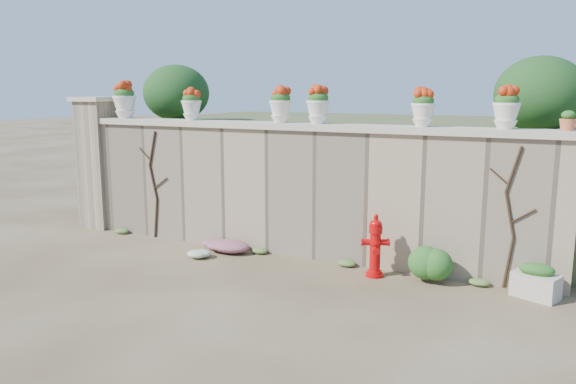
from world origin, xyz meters
The scene contains 21 objects.
ground centered at (0.00, 0.00, 0.00)m, with size 80.00×80.00×0.00m, color #4B3A25.
stone_wall centered at (0.00, 1.80, 1.00)m, with size 8.00×0.40×2.00m, color #9A8467.
wall_cap centered at (0.00, 1.80, 2.05)m, with size 8.10×0.52×0.10m, color #BFB6A2.
gate_pillar centered at (-4.15, 1.80, 1.26)m, with size 0.72×0.72×2.48m.
raised_fill centered at (0.00, 5.00, 1.00)m, with size 9.00×6.00×2.00m, color #384C23.
back_shrub_left centered at (-3.20, 3.00, 2.55)m, with size 1.30×1.30×1.10m, color #143814.
back_shrub_right centered at (3.40, 3.00, 2.55)m, with size 1.30×1.30×1.10m, color #143814.
vine_left centered at (-2.67, 1.58, 0.99)m, with size 0.60×0.04×1.91m.
vine_right centered at (3.23, 1.58, 0.99)m, with size 0.60×0.04×1.91m.
fire_hydrant centered at (1.51, 1.26, 0.45)m, with size 0.38×0.28×0.90m.
planter_box centered at (3.60, 1.36, 0.21)m, with size 0.63×0.49×0.46m.
green_shrub centered at (2.25, 1.36, 0.31)m, with size 0.65×0.58×0.62m, color #1E5119.
magenta_clump centered at (-1.11, 1.29, 0.12)m, with size 0.90×0.60×0.24m, color #C12683.
white_flowers centered at (-1.18, 0.88, 0.08)m, with size 0.45×0.36×0.16m, color white.
urn_pot_0 centered at (-3.45, 1.80, 2.42)m, with size 0.42×0.42×0.65m.
urn_pot_1 centered at (-1.97, 1.80, 2.37)m, with size 0.34×0.34×0.54m.
urn_pot_2 centered at (-0.26, 1.80, 2.38)m, with size 0.36×0.36×0.56m.
urn_pot_3 centered at (0.38, 1.80, 2.38)m, with size 0.36×0.36×0.57m.
urn_pot_4 centered at (1.97, 1.80, 2.36)m, with size 0.33×0.33×0.52m.
urn_pot_5 centered at (3.06, 1.80, 2.37)m, with size 0.35×0.35×0.56m.
terracotta_pot centered at (3.80, 1.80, 2.21)m, with size 0.21×0.21×0.25m.
Camera 1 is at (3.80, -6.12, 2.61)m, focal length 35.00 mm.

